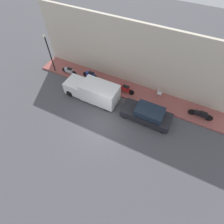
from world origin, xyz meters
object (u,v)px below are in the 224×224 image
at_px(cafe_chair, 159,92).
at_px(motorcycle_red, 124,89).
at_px(delivery_van, 92,91).
at_px(motorcycle_blue, 90,75).
at_px(scooter_silver, 69,71).
at_px(streetlamp, 49,50).
at_px(motorcycle_black, 201,114).
at_px(parked_car, 147,114).

bearing_deg(cafe_chair, motorcycle_red, 106.02).
bearing_deg(delivery_van, motorcycle_blue, 35.48).
xyz_separation_m(motorcycle_blue, cafe_chair, (0.68, -7.13, 0.06)).
xyz_separation_m(delivery_van, scooter_silver, (1.77, 3.97, -0.39)).
bearing_deg(streetlamp, motorcycle_black, -88.16).
xyz_separation_m(delivery_van, motorcycle_blue, (2.12, 1.51, -0.33)).
bearing_deg(delivery_van, parked_car, -90.86).
relative_size(streetlamp, cafe_chair, 4.52).
distance_m(motorcycle_blue, scooter_silver, 2.48).
xyz_separation_m(parked_car, cafe_chair, (2.89, -0.14, 0.05)).
distance_m(parked_car, streetlamp, 11.54).
height_order(delivery_van, streetlamp, streetlamp).
bearing_deg(parked_car, delivery_van, 89.14).
relative_size(motorcycle_blue, scooter_silver, 0.97).
distance_m(motorcycle_blue, motorcycle_red, 3.97).
height_order(parked_car, scooter_silver, parked_car).
bearing_deg(parked_car, streetlamp, 81.85).
xyz_separation_m(motorcycle_black, motorcycle_red, (-0.13, 7.19, 0.04)).
height_order(motorcycle_black, scooter_silver, scooter_silver).
height_order(motorcycle_black, motorcycle_blue, motorcycle_blue).
xyz_separation_m(motorcycle_black, motorcycle_blue, (0.10, 11.16, 0.05)).
relative_size(motorcycle_blue, cafe_chair, 1.93).
distance_m(parked_car, delivery_van, 5.49).
xyz_separation_m(scooter_silver, streetlamp, (-0.25, 1.78, 2.16)).
bearing_deg(motorcycle_blue, motorcycle_red, -93.24).
distance_m(parked_car, cafe_chair, 2.89).
xyz_separation_m(delivery_van, motorcycle_black, (2.02, -9.65, -0.38)).
xyz_separation_m(motorcycle_black, scooter_silver, (-0.25, 13.62, -0.01)).
bearing_deg(motorcycle_black, streetlamp, 91.84).
xyz_separation_m(motorcycle_blue, motorcycle_red, (-0.22, -3.96, -0.01)).
bearing_deg(motorcycle_black, delivery_van, 101.84).
bearing_deg(motorcycle_blue, streetlamp, 97.97).
relative_size(motorcycle_blue, streetlamp, 0.43).
xyz_separation_m(delivery_van, motorcycle_red, (1.90, -2.45, -0.34)).
distance_m(motorcycle_black, motorcycle_red, 7.19).
bearing_deg(motorcycle_blue, delivery_van, -144.52).
height_order(parked_car, motorcycle_blue, parked_car).
bearing_deg(motorcycle_black, scooter_silver, 91.05).
height_order(delivery_van, scooter_silver, delivery_van).
bearing_deg(motorcycle_red, delivery_van, 127.72).
height_order(delivery_van, cafe_chair, delivery_van).
bearing_deg(parked_car, motorcycle_black, -63.21).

